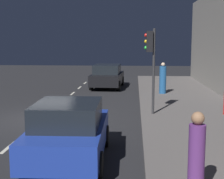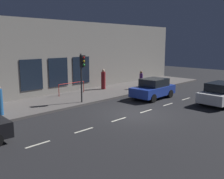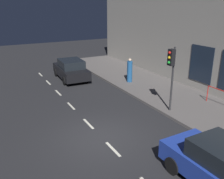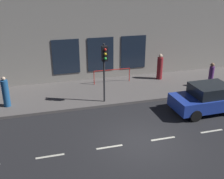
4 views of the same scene
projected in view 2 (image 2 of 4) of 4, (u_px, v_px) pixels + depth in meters
The scene contains 10 objects.
ground_plane at pixel (136, 114), 16.07m from camera, with size 60.00×60.00×0.00m, color #232326.
sidewalk at pixel (75, 98), 20.37m from camera, with size 4.50×32.00×0.15m.
building_facade at pixel (56, 58), 21.59m from camera, with size 0.65×32.00×6.24m.
lane_centre_line at pixel (146, 111), 16.76m from camera, with size 0.12×27.20×0.01m.
traffic_light at pixel (82, 67), 18.08m from camera, with size 0.45×0.32×3.49m.
parked_car_0 at pixel (153, 89), 20.51m from camera, with size 2.01×3.90×1.58m.
parked_car_1 at pixel (222, 93), 18.56m from camera, with size 2.11×4.39×1.58m.
pedestrian_0 at pixel (141, 80), 24.00m from camera, with size 0.42×0.42×1.66m.
pedestrian_1 at pixel (103, 80), 23.75m from camera, with size 0.57×0.57×1.85m.
red_railing at pixel (72, 85), 21.38m from camera, with size 0.05×2.59×0.97m.
Camera 2 is at (-9.83, 12.11, 4.42)m, focal length 41.26 mm.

